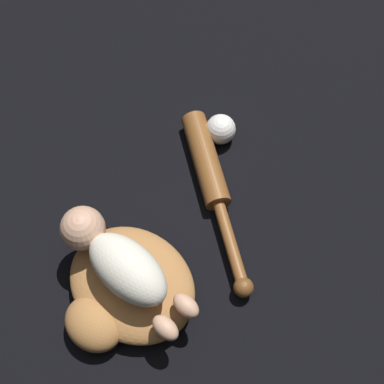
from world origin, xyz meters
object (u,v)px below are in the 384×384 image
baby_figure (118,260)px  baseball (221,129)px  baseball_glove (126,290)px  baseball_bat (211,178)px

baby_figure → baseball: baby_figure is taller
baseball_glove → baseball: bearing=-100.2°
baseball_glove → baseball_bat: size_ratio=0.84×
baseball_glove → baby_figure: bearing=-58.5°
baby_figure → baseball_glove: bearing=121.5°
baby_figure → baseball_bat: bearing=-111.7°
baseball_glove → baby_figure: (0.02, -0.03, 0.08)m
baseball → baseball_bat: bearing=96.3°
baby_figure → baseball_bat: (-0.11, -0.28, -0.09)m
baseball_glove → baseball_bat: bearing=-106.9°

